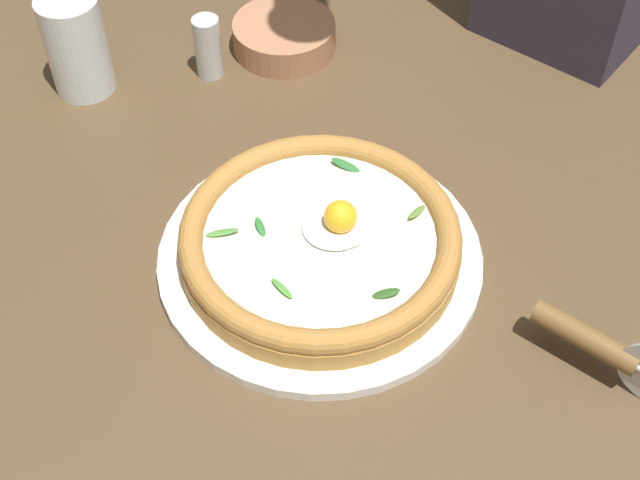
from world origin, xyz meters
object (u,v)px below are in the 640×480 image
object	(u,v)px
pizza	(320,240)
drinking_glass	(78,51)
side_bowl	(284,36)
pizza_cutter	(606,348)
pepper_shaker	(208,47)

from	to	relation	value
pizza	drinking_glass	xyz separation A→B (m)	(-0.02, 0.39, 0.02)
side_bowl	drinking_glass	distance (m)	0.25
pizza	pizza_cutter	bearing A→B (deg)	-70.02
pizza_cutter	pepper_shaker	bearing A→B (deg)	89.39
side_bowl	pizza_cutter	size ratio (longest dim) A/B	0.82
side_bowl	drinking_glass	size ratio (longest dim) A/B	1.06
pizza_cutter	drinking_glass	world-z (taller)	drinking_glass
pizza_cutter	pepper_shaker	distance (m)	0.57
pizza	pizza_cutter	size ratio (longest dim) A/B	1.76
side_bowl	pepper_shaker	xyz separation A→B (m)	(-0.10, 0.02, 0.02)
pepper_shaker	drinking_glass	bearing A→B (deg)	147.22
pizza	side_bowl	size ratio (longest dim) A/B	2.16
pizza	side_bowl	distance (m)	0.35
side_bowl	pepper_shaker	size ratio (longest dim) A/B	1.64
pizza	side_bowl	bearing A→B (deg)	54.98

